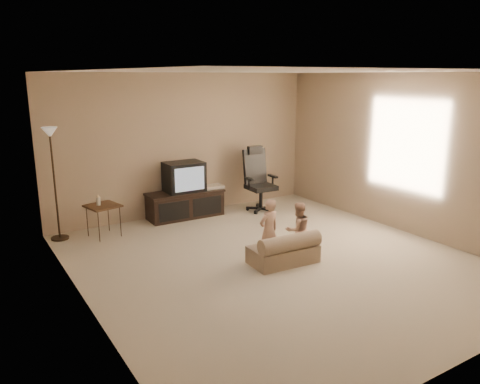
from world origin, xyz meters
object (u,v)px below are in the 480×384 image
(child_sofa, at_px, (285,251))
(office_chair, at_px, (259,188))
(side_table, at_px, (102,206))
(tv_stand, at_px, (185,195))
(toddler_left, at_px, (269,231))
(floor_lamp, at_px, (52,159))
(toddler_right, at_px, (298,230))

(child_sofa, bearing_deg, office_chair, 66.98)
(office_chair, bearing_deg, side_table, -178.75)
(tv_stand, distance_m, side_table, 1.56)
(tv_stand, relative_size, toddler_left, 1.60)
(tv_stand, relative_size, floor_lamp, 0.81)
(side_table, relative_size, toddler_left, 0.79)
(office_chair, xyz_separation_m, toddler_right, (-0.85, -2.19, -0.04))
(office_chair, relative_size, toddler_right, 1.53)
(toddler_right, bearing_deg, side_table, -41.02)
(office_chair, height_order, floor_lamp, floor_lamp)
(tv_stand, distance_m, floor_lamp, 2.31)
(office_chair, height_order, side_table, office_chair)
(office_chair, distance_m, toddler_right, 2.35)
(side_table, bearing_deg, child_sofa, -53.86)
(floor_lamp, bearing_deg, office_chair, -4.95)
(side_table, relative_size, toddler_right, 0.88)
(tv_stand, bearing_deg, office_chair, -12.06)
(toddler_right, bearing_deg, office_chair, -104.27)
(office_chair, relative_size, side_table, 1.73)
(office_chair, distance_m, side_table, 2.89)
(child_sofa, distance_m, toddler_right, 0.39)
(child_sofa, bearing_deg, toddler_right, 24.63)
(child_sofa, bearing_deg, floor_lamp, 135.49)
(tv_stand, distance_m, child_sofa, 2.65)
(floor_lamp, relative_size, toddler_right, 2.21)
(side_table, bearing_deg, office_chair, -1.26)
(child_sofa, distance_m, toddler_left, 0.35)
(side_table, distance_m, floor_lamp, 1.01)
(tv_stand, xyz_separation_m, toddler_left, (0.06, -2.45, 0.02))
(side_table, bearing_deg, toddler_right, -47.88)
(floor_lamp, bearing_deg, side_table, -21.20)
(office_chair, relative_size, toddler_left, 1.36)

